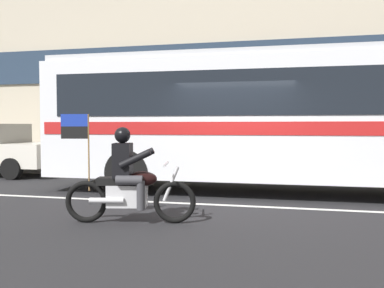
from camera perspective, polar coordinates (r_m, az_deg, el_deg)
The scene contains 6 objects.
ground_plane at distance 8.73m, azimuth 5.96°, elevation -7.87°, with size 60.00×60.00×0.00m, color black.
sidewalk_curb at distance 13.75m, azimuth 8.60°, elevation -3.71°, with size 28.00×3.80×0.15m, color #A39E93.
lane_center_stripe at distance 8.15m, azimuth 5.43°, elevation -8.60°, with size 26.60×0.14×0.01m, color silver.
office_building_facade at distance 16.50m, azimuth 9.39°, elevation 17.52°, with size 28.00×0.89×11.65m.
transit_bus at distance 9.72m, azimuth 13.13°, elevation 4.30°, with size 11.24×2.70×3.22m.
motorcycle_with_rider at distance 6.68m, azimuth -8.93°, elevation -5.36°, with size 2.16×0.75×1.78m.
Camera 1 is at (1.06, -8.52, 1.59)m, focal length 37.81 mm.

